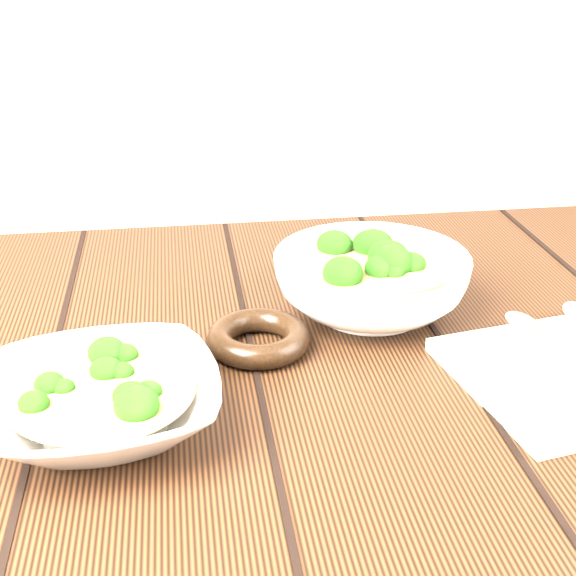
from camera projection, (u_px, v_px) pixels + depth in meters
The scene contains 5 objects.
table at pixel (274, 456), 0.86m from camera, with size 1.20×0.80×0.75m.
soup_bowl_front at pixel (103, 401), 0.69m from camera, with size 0.22×0.22×0.06m.
soup_bowl_back at pixel (371, 281), 0.89m from camera, with size 0.22×0.22×0.08m.
trivet at pixel (259, 338), 0.82m from camera, with size 0.11×0.11×0.03m, color black.
spoon_left at pixel (544, 340), 0.81m from camera, with size 0.04×0.20×0.01m.
Camera 1 is at (-0.09, -0.70, 1.15)m, focal length 50.00 mm.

